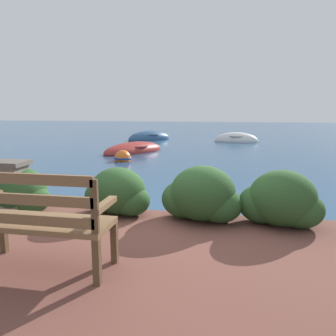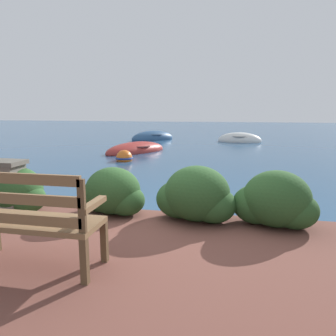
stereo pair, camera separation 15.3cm
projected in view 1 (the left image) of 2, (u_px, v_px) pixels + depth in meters
The scene contains 10 objects.
ground_plane at pixel (157, 225), 4.79m from camera, with size 80.00×80.00×0.00m.
park_bench at pixel (40, 219), 2.91m from camera, with size 1.26×0.48×0.93m.
hedge_clump_left at pixel (20, 193), 4.64m from camera, with size 0.95×0.68×0.64m.
hedge_clump_centre at pixel (117, 194), 4.55m from camera, with size 0.97×0.70×0.66m.
hedge_clump_right at pixel (202, 197), 4.29m from camera, with size 1.07×0.77×0.73m.
hedge_clump_far_right at pixel (281, 201), 4.10m from camera, with size 1.04×0.75×0.71m.
rowboat_nearest at pixel (134, 151), 12.87m from camera, with size 2.40×3.09×0.71m.
rowboat_mid at pixel (236, 140), 16.95m from camera, with size 2.29×1.21×0.86m.
rowboat_far at pixel (149, 139), 18.00m from camera, with size 2.55×2.61×0.88m.
mooring_buoy at pixel (123, 158), 10.67m from camera, with size 0.59×0.59×0.53m.
Camera 1 is at (1.00, -4.46, 1.66)m, focal length 35.00 mm.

